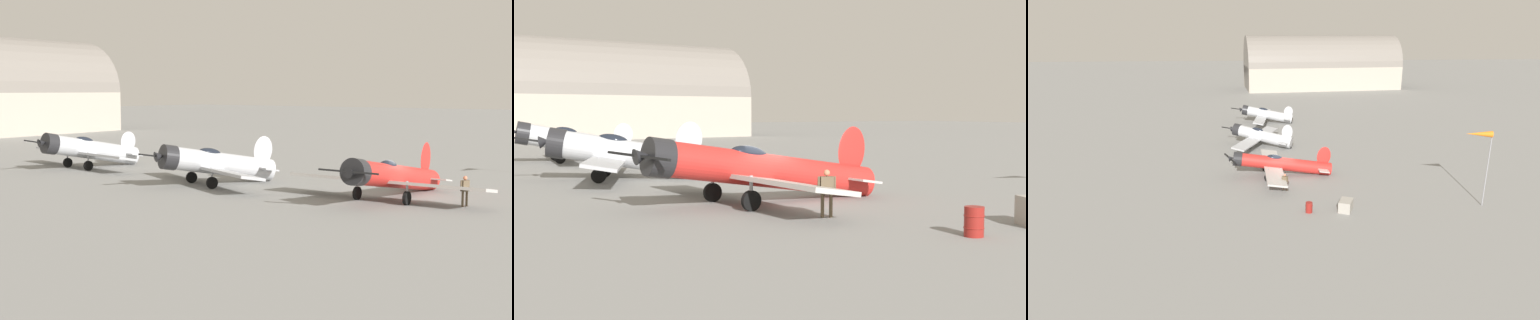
% 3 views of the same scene
% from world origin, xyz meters
% --- Properties ---
extents(ground_plane, '(400.00, 400.00, 0.00)m').
position_xyz_m(ground_plane, '(0.00, 0.00, 0.00)').
color(ground_plane, gray).
extents(airplane_foreground, '(11.71, 12.46, 3.35)m').
position_xyz_m(airplane_foreground, '(0.53, 0.01, 1.39)').
color(airplane_foreground, red).
rests_on(airplane_foreground, ground_plane).
extents(airplane_mid_apron, '(9.85, 12.66, 3.36)m').
position_xyz_m(airplane_mid_apron, '(2.18, -12.67, 1.49)').
color(airplane_mid_apron, '#B7BABF').
rests_on(airplane_mid_apron, ground_plane).
extents(airplane_far_line, '(10.71, 13.67, 3.16)m').
position_xyz_m(airplane_far_line, '(0.78, -28.01, 1.55)').
color(airplane_far_line, '#B7BABF').
rests_on(airplane_far_line, ground_plane).
extents(ground_crew_mechanic, '(0.63, 0.40, 1.73)m').
position_xyz_m(ground_crew_mechanic, '(0.30, 4.42, 1.05)').
color(ground_crew_mechanic, brown).
rests_on(ground_crew_mechanic, ground_plane).
extents(fuel_drum, '(0.63, 0.63, 0.93)m').
position_xyz_m(fuel_drum, '(-1.32, 9.79, 0.46)').
color(fuel_drum, maroon).
rests_on(fuel_drum, ground_plane).
extents(distant_hangar, '(42.97, 19.95, 16.47)m').
position_xyz_m(distant_hangar, '(-16.81, -75.23, 5.31)').
color(distant_hangar, '#ADA393').
rests_on(distant_hangar, ground_plane).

